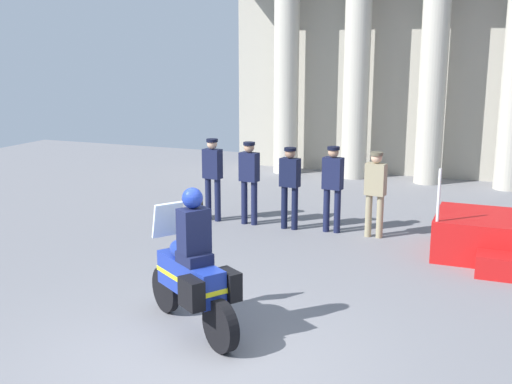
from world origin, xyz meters
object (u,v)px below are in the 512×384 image
object	(u,v)px
officer_in_row_1	(249,176)
motorcycle_with_rider	(193,273)
officer_in_row_3	(333,182)
briefcase_on_ground	(198,211)
officer_in_row_2	(290,181)
officer_in_row_0	(213,173)
officer_in_row_4	(375,188)

from	to	relation	value
officer_in_row_1	motorcycle_with_rider	size ratio (longest dim) A/B	0.91
officer_in_row_3	briefcase_on_ground	xyz separation A→B (m)	(-2.94, -0.09, -0.83)
officer_in_row_2	officer_in_row_3	world-z (taller)	officer_in_row_3
motorcycle_with_rider	officer_in_row_2	bearing A→B (deg)	-51.71
officer_in_row_2	officer_in_row_0	bearing A→B (deg)	7.50
officer_in_row_0	officer_in_row_4	bearing A→B (deg)	-171.34
officer_in_row_0	briefcase_on_ground	distance (m)	0.93
officer_in_row_1	officer_in_row_4	world-z (taller)	officer_in_row_1
officer_in_row_1	officer_in_row_4	bearing A→B (deg)	-171.43
officer_in_row_2	officer_in_row_4	world-z (taller)	officer_in_row_4
officer_in_row_2	officer_in_row_1	bearing A→B (deg)	6.15
motorcycle_with_rider	officer_in_row_1	bearing A→B (deg)	-41.91
officer_in_row_1	officer_in_row_2	xyz separation A→B (m)	(0.89, -0.02, -0.04)
officer_in_row_4	briefcase_on_ground	world-z (taller)	officer_in_row_4
briefcase_on_ground	officer_in_row_3	bearing A→B (deg)	1.70
officer_in_row_3	officer_in_row_4	bearing A→B (deg)	-174.61
officer_in_row_3	officer_in_row_2	bearing A→B (deg)	14.23
officer_in_row_3	motorcycle_with_rider	world-z (taller)	motorcycle_with_rider
officer_in_row_2	briefcase_on_ground	distance (m)	2.24
officer_in_row_1	briefcase_on_ground	size ratio (longest dim) A/B	4.78
officer_in_row_3	briefcase_on_ground	size ratio (longest dim) A/B	4.77
motorcycle_with_rider	briefcase_on_ground	bearing A→B (deg)	-29.94
officer_in_row_1	officer_in_row_3	bearing A→B (deg)	-169.88
briefcase_on_ground	officer_in_row_1	bearing A→B (deg)	0.63
officer_in_row_1	motorcycle_with_rider	world-z (taller)	motorcycle_with_rider
officer_in_row_0	briefcase_on_ground	xyz separation A→B (m)	(-0.37, 0.01, -0.85)
officer_in_row_0	officer_in_row_1	bearing A→B (deg)	-171.05
officer_in_row_4	motorcycle_with_rider	bearing A→B (deg)	83.58
officer_in_row_0	officer_in_row_3	size ratio (longest dim) A/B	1.02
officer_in_row_0	briefcase_on_ground	world-z (taller)	officer_in_row_0
officer_in_row_4	officer_in_row_2	bearing A→B (deg)	9.83
officer_in_row_2	officer_in_row_4	xyz separation A→B (m)	(1.70, 0.06, -0.00)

